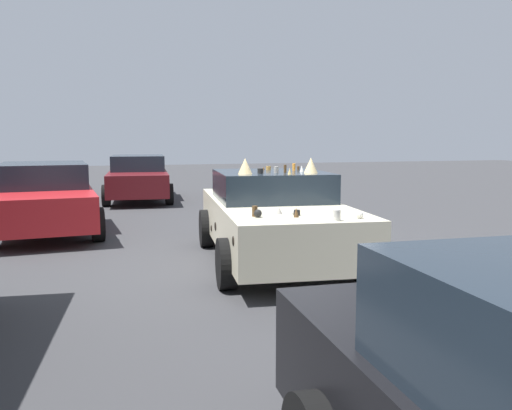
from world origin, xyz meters
TOP-DOWN VIEW (x-y plane):
  - ground_plane at (0.00, 0.00)m, footprint 60.00×60.00m
  - art_car_decorated at (0.05, -0.00)m, footprint 4.48×2.38m
  - parked_sedan_behind_right at (8.98, 1.51)m, footprint 4.47×2.20m
  - parked_sedan_near_left at (3.76, 3.68)m, footprint 4.42×2.32m

SIDE VIEW (x-z plane):
  - ground_plane at x=0.00m, z-range 0.00..0.00m
  - parked_sedan_behind_right at x=8.98m, z-range 0.01..1.37m
  - art_car_decorated at x=0.05m, z-range -0.11..1.52m
  - parked_sedan_near_left at x=3.76m, z-range 0.02..1.41m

